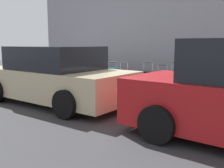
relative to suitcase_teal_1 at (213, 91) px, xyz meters
The scene contains 16 objects.
ground_plane 2.58m from the suitcase_teal_1, 16.56° to the left, with size 40.00×40.00×0.00m, color #333335.
sidewalk_curb 3.04m from the suitcase_teal_1, 35.99° to the right, with size 18.00×5.00×0.14m, color #9E9B93.
suitcase_teal_1 is the anchor object (origin of this frame).
suitcase_olive_2 0.51m from the suitcase_teal_1, 10.27° to the right, with size 0.49×0.20×0.83m.
suitcase_red_3 1.06m from the suitcase_teal_1, ahead, with size 0.45×0.21×0.96m.
suitcase_maroon_4 1.54m from the suitcase_teal_1, ahead, with size 0.37×0.22×0.87m.
suitcase_black_5 1.97m from the suitcase_teal_1, ahead, with size 0.37×0.25×0.93m.
suitcase_navy_6 2.43m from the suitcase_teal_1, ahead, with size 0.39×0.21×0.58m.
suitcase_silver_7 2.88m from the suitcase_teal_1, ahead, with size 0.38×0.27×0.89m.
suitcase_teal_8 3.35m from the suitcase_teal_1, ahead, with size 0.42×0.25×0.89m.
suitcase_olive_9 3.86m from the suitcase_teal_1, ahead, with size 0.44×0.24×0.94m.
suitcase_red_10 4.34m from the suitcase_teal_1, ahead, with size 0.38×0.18×0.94m.
suitcase_maroon_11 4.81m from the suitcase_teal_1, ahead, with size 0.42×0.28×0.60m.
fire_hydrant 5.49m from the suitcase_teal_1, ahead, with size 0.39×0.21×0.71m.
bollard_post 6.08m from the suitcase_teal_1, ahead, with size 0.13×0.13×0.70m, color #333338.
parked_car_beige_1 4.20m from the suitcase_teal_1, 32.67° to the left, with size 4.50×2.27×1.54m.
Camera 1 is at (-4.60, 6.10, 1.63)m, focal length 42.02 mm.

